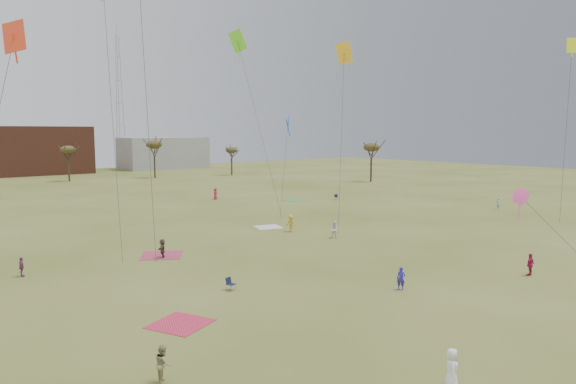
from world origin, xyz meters
TOP-DOWN VIEW (x-y plane):
  - ground at (0.00, 0.00)m, footprint 260.00×260.00m
  - flyer_near_left at (-10.02, -11.01)m, footprint 1.00×0.95m
  - flyer_near_right at (-0.70, -0.98)m, footprint 0.60×0.68m
  - spectator_fore_a at (9.61, -4.89)m, footprint 1.00×0.44m
  - spectator_fore_b at (-19.14, -2.83)m, footprint 0.87×0.98m
  - spectator_fore_c at (-9.24, 17.65)m, footprint 1.33×1.50m
  - flyer_mid_b at (6.70, 19.71)m, footprint 0.80×1.25m
  - flyer_mid_c at (39.25, 13.90)m, footprint 0.64×0.44m
  - spectator_mid_d at (-19.91, 18.97)m, footprint 0.44×0.90m
  - spectator_mid_e at (7.96, 14.24)m, footprint 1.07×1.07m
  - flyer_far_b at (14.59, 47.98)m, footprint 0.89×1.05m
  - blanket_red at (-15.36, 2.83)m, footprint 3.86×3.86m
  - blanket_cream at (6.44, 23.35)m, footprint 3.50×3.50m
  - blanket_plum at (-8.89, 18.56)m, footprint 4.70×4.70m
  - blanket_olive at (23.51, 39.13)m, footprint 3.06×3.06m
  - camp_chair_left at (-9.72, 6.30)m, footprint 0.63×0.66m
  - camp_chair_right at (29.00, 35.29)m, footprint 0.72×0.73m
  - kites_aloft at (-5.39, 15.42)m, footprint 57.97×62.06m
  - tree_line at (-2.85, 79.12)m, footprint 117.44×49.32m
  - building_brick at (5.00, 120.00)m, footprint 26.00×16.00m
  - building_grey at (40.00, 118.00)m, footprint 24.00×12.00m
  - radio_tower at (30.00, 125.00)m, footprint 1.51×1.72m

SIDE VIEW (x-z plane):
  - ground at x=0.00m, z-range 0.00..0.00m
  - blanket_red at x=-15.36m, z-range -0.01..0.02m
  - blanket_cream at x=6.44m, z-range -0.01..0.02m
  - blanket_plum at x=-8.89m, z-range -0.01..0.02m
  - blanket_olive at x=23.51m, z-range -0.01..0.02m
  - camp_chair_left at x=-9.72m, z-range -0.18..0.69m
  - camp_chair_right at x=29.00m, z-range -0.18..0.69m
  - spectator_mid_d at x=-19.91m, z-range 0.00..1.48m
  - flyer_near_right at x=-0.70m, z-range 0.00..1.57m
  - spectator_fore_c at x=-9.24m, z-range 0.00..1.64m
  - flyer_mid_c at x=39.25m, z-range 0.00..1.66m
  - spectator_fore_b at x=-19.14m, z-range 0.00..1.67m
  - spectator_fore_a at x=9.61m, z-range 0.00..1.69m
  - flyer_near_left at x=-10.02m, z-range 0.00..1.73m
  - spectator_mid_e at x=7.96m, z-range 0.00..1.75m
  - flyer_far_b at x=14.59m, z-range 0.00..1.82m
  - flyer_mid_b at x=6.70m, z-range 0.00..1.84m
  - building_grey at x=40.00m, z-range 0.00..9.00m
  - building_brick at x=5.00m, z-range 0.00..12.00m
  - tree_line at x=-2.85m, z-range 2.63..11.54m
  - kites_aloft at x=-5.39m, z-range 6.11..28.27m
  - radio_tower at x=30.00m, z-range -1.29..39.71m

